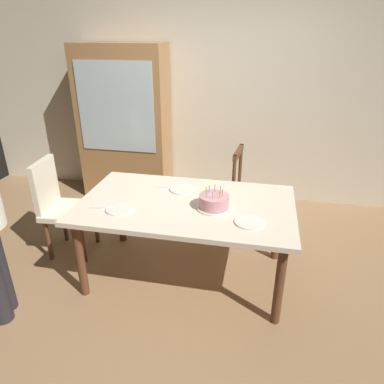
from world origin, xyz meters
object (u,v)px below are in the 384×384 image
Objects in this scene: dining_table at (186,211)px; china_cabinet at (124,124)px; birthday_cake at (214,202)px; chair_spindle_back at (220,192)px; plate_near_celebrant at (120,209)px; plate_near_guest at (249,222)px; plate_far_side at (182,189)px; chair_upholstered at (59,203)px.

china_cabinet is (-1.14, 1.56, 0.30)m from dining_table.
chair_spindle_back reaches higher than birthday_cake.
plate_near_celebrant is 1.02m from plate_near_guest.
plate_near_celebrant is 0.62m from plate_far_side.
plate_near_celebrant is (-0.49, -0.24, 0.08)m from dining_table.
plate_near_celebrant is at bearing -25.44° from chair_upholstered.
china_cabinet is (0.13, 1.42, 0.42)m from chair_upholstered.
plate_near_celebrant is at bearing -130.21° from plate_far_side.
dining_table is at bearing -102.26° from chair_spindle_back.
chair_spindle_back is (-0.06, 0.90, -0.33)m from birthday_cake.
dining_table is 6.32× the size of birthday_cake.
china_cabinet is at bearing 130.59° from birthday_cake.
chair_upholstered is (-1.27, 0.14, -0.12)m from dining_table.
chair_spindle_back is (0.18, 0.84, -0.20)m from dining_table.
plate_near_celebrant is at bearing -121.88° from chair_spindle_back.
birthday_cake reaches higher than plate_near_guest.
plate_far_side is (-0.09, 0.24, 0.08)m from dining_table.
plate_near_celebrant is 1.00× the size of plate_near_guest.
china_cabinet is (-1.33, 0.72, 0.49)m from chair_spindle_back.
plate_near_celebrant is 1.92m from china_cabinet.
chair_upholstered is (-1.51, 0.19, -0.25)m from birthday_cake.
plate_near_guest is 1.16m from chair_spindle_back.
china_cabinet reaches higher than chair_spindle_back.
china_cabinet is at bearing 126.26° from dining_table.
chair_spindle_back is 1.59m from china_cabinet.
plate_far_side is at bearing 142.75° from plate_near_guest.
plate_near_celebrant is at bearing -166.11° from birthday_cake.
china_cabinet is (-1.38, 1.61, 0.17)m from birthday_cake.
chair_spindle_back is at bearing 25.72° from chair_upholstered.
chair_upholstered is (-1.19, -0.10, -0.20)m from plate_far_side.
china_cabinet reaches higher than birthday_cake.
chair_spindle_back is (-0.35, 1.08, -0.28)m from plate_near_guest.
plate_far_side is 0.23× the size of chair_upholstered.
chair_spindle_back is at bearing 65.85° from plate_far_side.
chair_upholstered reaches higher than birthday_cake.
china_cabinet is at bearing 133.02° from plate_near_guest.
plate_far_side is 1.70m from china_cabinet.
chair_upholstered is (-1.46, -0.70, 0.07)m from chair_spindle_back.
dining_table is 0.28m from birthday_cake.
dining_table is 8.05× the size of plate_near_guest.
birthday_cake is 1.27× the size of plate_far_side.
plate_near_guest is 0.23× the size of chair_spindle_back.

